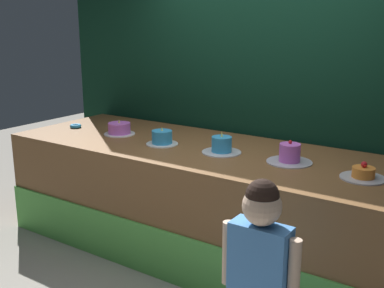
# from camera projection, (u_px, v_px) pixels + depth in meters

# --- Properties ---
(ground_plane) EXTENTS (12.00, 12.00, 0.00)m
(ground_plane) POSITION_uv_depth(u_px,v_px,m) (183.00, 286.00, 3.68)
(ground_plane) COLOR gray
(stage_platform) EXTENTS (4.02, 1.25, 0.95)m
(stage_platform) POSITION_uv_depth(u_px,v_px,m) (224.00, 205.00, 4.05)
(stage_platform) COLOR brown
(stage_platform) RESTS_ON ground_plane
(curtain_backdrop) EXTENTS (4.77, 0.08, 2.90)m
(curtain_backdrop) POSITION_uv_depth(u_px,v_px,m) (265.00, 82.00, 4.38)
(curtain_backdrop) COLOR black
(curtain_backdrop) RESTS_ON ground_plane
(child_figure) EXTENTS (0.46, 0.21, 1.20)m
(child_figure) POSITION_uv_depth(u_px,v_px,m) (260.00, 254.00, 2.56)
(child_figure) COLOR #3F4C8C
(child_figure) RESTS_ON ground_plane
(donut) EXTENTS (0.12, 0.12, 0.04)m
(donut) POSITION_uv_depth(u_px,v_px,m) (76.00, 126.00, 4.80)
(donut) COLOR #3399D8
(donut) RESTS_ON stage_platform
(cake_far_left) EXTENTS (0.29, 0.29, 0.15)m
(cake_far_left) POSITION_uv_depth(u_px,v_px,m) (119.00, 129.00, 4.50)
(cake_far_left) COLOR white
(cake_far_left) RESTS_ON stage_platform
(cake_left) EXTENTS (0.28, 0.28, 0.16)m
(cake_left) POSITION_uv_depth(u_px,v_px,m) (162.00, 138.00, 4.13)
(cake_left) COLOR white
(cake_left) RESTS_ON stage_platform
(cake_center) EXTENTS (0.32, 0.32, 0.18)m
(cake_center) POSITION_uv_depth(u_px,v_px,m) (222.00, 146.00, 3.87)
(cake_center) COLOR silver
(cake_center) RESTS_ON stage_platform
(cake_right) EXTENTS (0.35, 0.35, 0.18)m
(cake_right) POSITION_uv_depth(u_px,v_px,m) (290.00, 155.00, 3.60)
(cake_right) COLOR silver
(cake_right) RESTS_ON stage_platform
(cake_far_right) EXTENTS (0.31, 0.31, 0.12)m
(cake_far_right) POSITION_uv_depth(u_px,v_px,m) (363.00, 174.00, 3.24)
(cake_far_right) COLOR silver
(cake_far_right) RESTS_ON stage_platform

